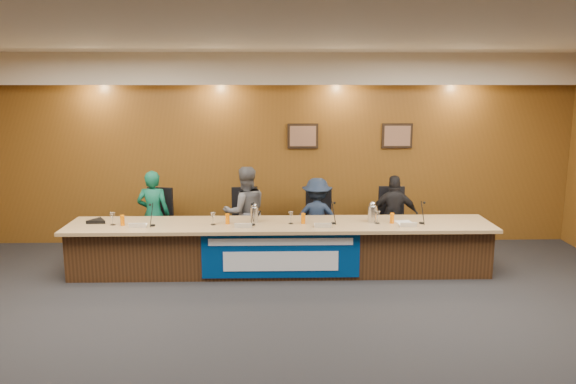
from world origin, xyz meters
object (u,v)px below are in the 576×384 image
object	(u,v)px
panelist_b	(245,212)
carafe_right	(372,214)
banner	(281,255)
panelist_d	(394,216)
office_chair_d	(393,225)
speakerphone	(97,221)
office_chair_a	(155,227)
panelist_a	(154,215)
panelist_c	(317,218)
dais_body	(280,249)
carafe_mid	(254,215)
office_chair_c	(316,226)
office_chair_b	(246,226)

from	to	relation	value
panelist_b	carafe_right	distance (m)	2.03
banner	panelist_b	distance (m)	1.32
banner	panelist_d	xyz separation A→B (m)	(1.82, 1.15, 0.27)
office_chair_d	speakerphone	bearing A→B (deg)	-167.00
speakerphone	office_chair_a	bearing A→B (deg)	50.32
panelist_a	panelist_c	bearing A→B (deg)	-177.10
panelist_c	dais_body	bearing A→B (deg)	58.51
banner	office_chair_d	size ratio (longest dim) A/B	4.58
office_chair_d	carafe_right	xyz separation A→B (m)	(-0.49, -0.86, 0.39)
office_chair_d	carafe_mid	bearing A→B (deg)	-156.69
carafe_mid	carafe_right	world-z (taller)	carafe_right
panelist_b	office_chair_c	size ratio (longest dim) A/B	3.04
panelist_d	banner	bearing A→B (deg)	38.74
panelist_a	office_chair_c	world-z (taller)	panelist_a
panelist_a	carafe_mid	xyz separation A→B (m)	(1.61, -0.72, 0.16)
office_chair_c	office_chair_d	size ratio (longest dim) A/B	1.00
banner	office_chair_c	world-z (taller)	banner
banner	carafe_mid	size ratio (longest dim) A/B	9.99
panelist_d	office_chair_a	distance (m)	3.81
panelist_c	carafe_mid	world-z (taller)	panelist_c
banner	office_chair_a	distance (m)	2.35
banner	speakerphone	bearing A→B (deg)	170.26
panelist_c	office_chair_c	world-z (taller)	panelist_c
dais_body	panelist_b	size ratio (longest dim) A/B	4.12
banner	panelist_a	world-z (taller)	panelist_a
panelist_d	carafe_right	size ratio (longest dim) A/B	5.52
panelist_c	office_chair_b	bearing A→B (deg)	2.16
carafe_right	carafe_mid	bearing A→B (deg)	178.59
dais_body	panelist_d	bearing A→B (deg)	21.97
panelist_b	panelist_c	distance (m)	1.14
panelist_a	panelist_b	bearing A→B (deg)	-177.10
panelist_b	panelist_c	xyz separation A→B (m)	(1.13, 0.00, -0.09)
office_chair_c	carafe_right	world-z (taller)	carafe_right
office_chair_a	office_chair_b	size ratio (longest dim) A/B	1.00
banner	dais_body	bearing A→B (deg)	90.00
panelist_d	office_chair_c	size ratio (longest dim) A/B	2.73
dais_body	carafe_mid	bearing A→B (deg)	177.55
carafe_right	office_chair_d	bearing A→B (deg)	60.49
office_chair_c	carafe_right	distance (m)	1.20
dais_body	carafe_mid	xyz separation A→B (m)	(-0.38, 0.02, 0.51)
panelist_a	carafe_mid	distance (m)	1.77
carafe_mid	speakerphone	bearing A→B (deg)	179.42
panelist_a	office_chair_d	size ratio (longest dim) A/B	2.92
office_chair_d	panelist_b	bearing A→B (deg)	-174.67
panelist_c	panelist_d	world-z (taller)	panelist_d
office_chair_d	panelist_a	bearing A→B (deg)	-175.59
office_chair_a	carafe_right	size ratio (longest dim) A/B	2.02
office_chair_a	office_chair_c	xyz separation A→B (m)	(2.57, 0.00, 0.00)
office_chair_d	speakerphone	distance (m)	4.54
banner	office_chair_c	distance (m)	1.38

